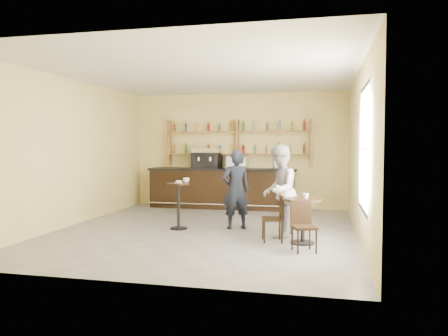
% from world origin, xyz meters
% --- Properties ---
extents(floor, '(7.00, 7.00, 0.00)m').
position_xyz_m(floor, '(0.00, 0.00, 0.00)').
color(floor, slate).
rests_on(floor, ground).
extents(ceiling, '(7.00, 7.00, 0.00)m').
position_xyz_m(ceiling, '(0.00, 0.00, 3.20)').
color(ceiling, white).
rests_on(ceiling, wall_back).
extents(wall_back, '(7.00, 0.00, 7.00)m').
position_xyz_m(wall_back, '(0.00, 3.50, 1.60)').
color(wall_back, '#E8D483').
rests_on(wall_back, floor).
extents(wall_front, '(7.00, 0.00, 7.00)m').
position_xyz_m(wall_front, '(0.00, -3.50, 1.60)').
color(wall_front, '#E8D483').
rests_on(wall_front, floor).
extents(wall_left, '(0.00, 7.00, 7.00)m').
position_xyz_m(wall_left, '(-3.00, 0.00, 1.60)').
color(wall_left, '#E8D483').
rests_on(wall_left, floor).
extents(wall_right, '(0.00, 7.00, 7.00)m').
position_xyz_m(wall_right, '(3.00, 0.00, 1.60)').
color(wall_right, '#E8D483').
rests_on(wall_right, floor).
extents(window_pane, '(0.00, 2.00, 2.00)m').
position_xyz_m(window_pane, '(2.99, -1.20, 1.70)').
color(window_pane, white).
rests_on(window_pane, wall_right).
extents(window_frame, '(0.04, 1.70, 2.10)m').
position_xyz_m(window_frame, '(2.99, -1.20, 1.70)').
color(window_frame, black).
rests_on(window_frame, wall_right).
extents(shelf_unit, '(4.00, 0.26, 1.40)m').
position_xyz_m(shelf_unit, '(0.00, 3.37, 1.81)').
color(shelf_unit, brown).
rests_on(shelf_unit, wall_back).
extents(liquor_bottles, '(3.68, 0.10, 1.00)m').
position_xyz_m(liquor_bottles, '(0.00, 3.37, 1.98)').
color(liquor_bottles, '#8C5919').
rests_on(liquor_bottles, shelf_unit).
extents(bar_counter, '(4.09, 0.80, 1.11)m').
position_xyz_m(bar_counter, '(-0.40, 3.15, 0.55)').
color(bar_counter, black).
rests_on(bar_counter, floor).
extents(espresso_machine, '(0.79, 0.53, 0.55)m').
position_xyz_m(espresso_machine, '(-0.83, 3.15, 1.38)').
color(espresso_machine, black).
rests_on(espresso_machine, bar_counter).
extents(pastry_case, '(0.58, 0.48, 0.34)m').
position_xyz_m(pastry_case, '(0.04, 3.15, 1.28)').
color(pastry_case, silver).
rests_on(pastry_case, bar_counter).
extents(pedestal_table, '(0.59, 0.59, 0.97)m').
position_xyz_m(pedestal_table, '(-0.60, 0.02, 0.48)').
color(pedestal_table, black).
rests_on(pedestal_table, floor).
extents(napkin, '(0.19, 0.19, 0.00)m').
position_xyz_m(napkin, '(-0.60, 0.02, 0.97)').
color(napkin, white).
rests_on(napkin, pedestal_table).
extents(donut, '(0.13, 0.13, 0.05)m').
position_xyz_m(donut, '(-0.59, 0.01, 0.99)').
color(donut, gold).
rests_on(donut, napkin).
extents(cup_pedestal, '(0.16, 0.16, 0.11)m').
position_xyz_m(cup_pedestal, '(-0.46, 0.12, 1.02)').
color(cup_pedestal, white).
rests_on(cup_pedestal, pedestal_table).
extents(man_main, '(0.72, 0.62, 1.65)m').
position_xyz_m(man_main, '(0.57, 0.31, 0.83)').
color(man_main, black).
rests_on(man_main, floor).
extents(cafe_table, '(0.66, 0.66, 0.81)m').
position_xyz_m(cafe_table, '(2.00, -0.77, 0.41)').
color(cafe_table, black).
rests_on(cafe_table, floor).
extents(cup_cafe, '(0.11, 0.11, 0.09)m').
position_xyz_m(cup_cafe, '(2.05, -0.77, 0.86)').
color(cup_cafe, white).
rests_on(cup_cafe, cafe_table).
extents(chair_west, '(0.44, 0.44, 0.86)m').
position_xyz_m(chair_west, '(1.45, -0.72, 0.43)').
color(chair_west, black).
rests_on(chair_west, floor).
extents(chair_south, '(0.47, 0.47, 0.84)m').
position_xyz_m(chair_south, '(2.05, -1.37, 0.42)').
color(chair_south, black).
rests_on(chair_south, floor).
extents(patron_second, '(0.74, 0.92, 1.77)m').
position_xyz_m(patron_second, '(1.52, -0.28, 0.89)').
color(patron_second, gray).
rests_on(patron_second, floor).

